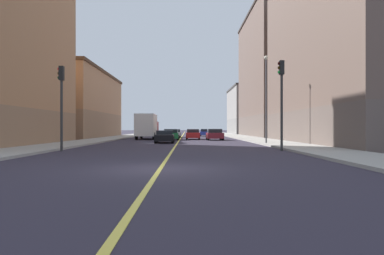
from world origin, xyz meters
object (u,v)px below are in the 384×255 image
Objects in this scene: building_left_mid at (282,75)px; traffic_light_right_near at (61,96)px; car_red at (193,134)px; building_left_far at (255,111)px; car_maroon at (215,135)px; building_left_near at (358,45)px; car_green at (171,135)px; car_black at (165,137)px; box_truck at (147,126)px; street_lamp_left_near at (266,91)px; traffic_light_left_near at (281,92)px; car_silver at (175,133)px; building_right_midblock at (69,105)px; car_blue at (205,133)px.

traffic_light_right_near is at bearing -122.75° from building_left_mid.
building_left_mid is 5.41× the size of car_red.
building_left_far reaches higher than car_maroon.
car_red is (-15.18, 12.86, -8.53)m from building_left_near.
car_green is at bearing -140.52° from car_red.
car_red reaches higher than car_black.
box_truck is at bearing -119.54° from building_left_far.
box_truck is at bearing 157.76° from car_maroon.
street_lamp_left_near is 15.52m from car_green.
street_lamp_left_near reaches higher than car_green.
building_left_mid is 5.58× the size of car_green.
box_truck is (-21.19, -37.38, -3.78)m from building_left_far.
building_left_mid is at bearing 53.55° from car_black.
car_green is at bearing 110.87° from traffic_light_left_near.
box_truck is at bearing -112.10° from car_silver.
street_lamp_left_near is (1.02, 9.08, 1.05)m from traffic_light_left_near.
building_left_near is at bearing -40.25° from car_red.
traffic_light_right_near is 1.24× the size of car_green.
building_left_mid is at bearing 15.14° from car_silver.
car_maroon is at bearing 141.09° from building_left_near.
car_green is 0.54× the size of box_truck.
building_left_mid is 3.04× the size of box_truck.
car_black is at bearing -90.97° from car_silver.
building_right_midblock is 24.16m from car_maroon.
car_red is at bearing 69.41° from traffic_light_right_near.
traffic_light_right_near is at bearing -110.59° from car_red.
building_left_near is 5.71× the size of car_silver.
building_left_mid reaches higher than car_black.
car_blue is at bearing 74.79° from traffic_light_right_near.
building_left_far is 62.24m from traffic_light_left_near.
traffic_light_right_near is at bearing -100.67° from car_silver.
car_black is 1.01× the size of car_green.
building_left_mid reaches higher than building_right_midblock.
building_left_far reaches higher than traffic_light_left_near.
building_left_near is at bearing -67.50° from car_blue.
car_silver is at bearing 3.38° from building_right_midblock.
traffic_light_right_near reaches higher than car_red.
car_silver is at bearing 111.04° from street_lamp_left_near.
car_black is (-8.27, 12.60, -3.16)m from traffic_light_left_near.
traffic_light_left_near reaches higher than car_green.
car_maroon is at bearing -127.17° from building_left_mid.
box_truck is (-8.58, 3.51, 1.03)m from car_maroon.
car_silver reaches higher than car_black.
car_blue is 1.01× the size of car_silver.
building_left_far is 2.36× the size of box_truck.
traffic_light_left_near is at bearing -82.43° from car_maroon.
building_left_far is at bearing 72.86° from car_maroon.
building_left_mid is at bearing 72.50° from street_lamp_left_near.
building_left_mid reaches higher than car_maroon.
box_truck is (-21.19, -13.12, -8.72)m from building_left_mid.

